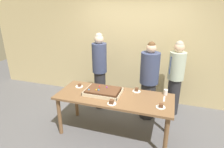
# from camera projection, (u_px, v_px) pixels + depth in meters

# --- Properties ---
(ground_plane) EXTENTS (12.00, 12.00, 0.00)m
(ground_plane) POSITION_uv_depth(u_px,v_px,m) (114.00, 132.00, 3.66)
(ground_plane) COLOR #5B5B60
(interior_back_panel) EXTENTS (8.00, 0.12, 3.00)m
(interior_back_panel) POSITION_uv_depth(u_px,v_px,m) (134.00, 40.00, 4.55)
(interior_back_panel) COLOR #CCB784
(interior_back_panel) RESTS_ON ground_plane
(party_table) EXTENTS (2.06, 0.81, 0.79)m
(party_table) POSITION_uv_depth(u_px,v_px,m) (114.00, 100.00, 3.41)
(party_table) COLOR brown
(party_table) RESTS_ON ground_plane
(sheet_cake) EXTENTS (0.66, 0.45, 0.11)m
(sheet_cake) POSITION_uv_depth(u_px,v_px,m) (103.00, 91.00, 3.45)
(sheet_cake) COLOR beige
(sheet_cake) RESTS_ON party_table
(plated_slice_near_left) EXTENTS (0.15, 0.15, 0.06)m
(plated_slice_near_left) POSITION_uv_depth(u_px,v_px,m) (79.00, 86.00, 3.73)
(plated_slice_near_left) COLOR white
(plated_slice_near_left) RESTS_ON party_table
(plated_slice_near_right) EXTENTS (0.15, 0.15, 0.07)m
(plated_slice_near_right) POSITION_uv_depth(u_px,v_px,m) (137.00, 90.00, 3.53)
(plated_slice_near_right) COLOR white
(plated_slice_near_right) RESTS_ON party_table
(plated_slice_far_left) EXTENTS (0.15, 0.15, 0.07)m
(plated_slice_far_left) POSITION_uv_depth(u_px,v_px,m) (161.00, 106.00, 2.99)
(plated_slice_far_left) COLOR white
(plated_slice_far_left) RESTS_ON party_table
(plated_slice_far_right) EXTENTS (0.15, 0.15, 0.07)m
(plated_slice_far_right) POSITION_uv_depth(u_px,v_px,m) (112.00, 103.00, 3.09)
(plated_slice_far_right) COLOR white
(plated_slice_far_right) RESTS_ON party_table
(drink_cup_nearest) EXTENTS (0.07, 0.07, 0.10)m
(drink_cup_nearest) POSITION_uv_depth(u_px,v_px,m) (166.00, 92.00, 3.40)
(drink_cup_nearest) COLOR white
(drink_cup_nearest) RESTS_ON party_table
(cake_server_utensil) EXTENTS (0.03, 0.20, 0.01)m
(cake_server_utensil) POSITION_uv_depth(u_px,v_px,m) (164.00, 99.00, 3.26)
(cake_server_utensil) COLOR silver
(cake_server_utensil) RESTS_ON party_table
(person_serving_front) EXTENTS (0.38, 0.38, 1.65)m
(person_serving_front) POSITION_uv_depth(u_px,v_px,m) (149.00, 81.00, 3.87)
(person_serving_front) COLOR #28282D
(person_serving_front) RESTS_ON ground_plane
(person_green_shirt_behind) EXTENTS (0.32, 0.32, 1.75)m
(person_green_shirt_behind) POSITION_uv_depth(u_px,v_px,m) (100.00, 70.00, 4.25)
(person_green_shirt_behind) COLOR #28282D
(person_green_shirt_behind) RESTS_ON ground_plane
(person_striped_tie_right) EXTENTS (0.33, 0.33, 1.64)m
(person_striped_tie_right) POSITION_uv_depth(u_px,v_px,m) (175.00, 78.00, 4.02)
(person_striped_tie_right) COLOR #28282D
(person_striped_tie_right) RESTS_ON ground_plane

